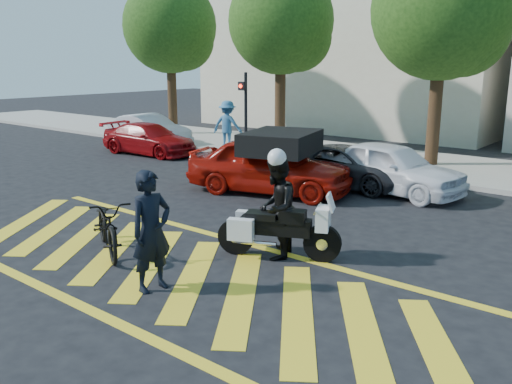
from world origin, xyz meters
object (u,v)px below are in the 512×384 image
Objects in this scene: officer_bike at (151,231)px; parked_left at (149,139)px; police_motorcycle at (277,229)px; officer_moto at (276,208)px; parked_mid_left at (348,166)px; parked_mid_right at (391,168)px; red_convertible at (270,165)px; parked_far_left at (149,130)px; bicycle at (107,225)px.

officer_bike is 13.34m from parked_left.
officer_moto reaches higher than police_motorcycle.
parked_left is (-10.21, 8.57, -0.39)m from officer_bike.
parked_mid_left is (-1.95, 6.13, -0.37)m from officer_moto.
parked_mid_right is at bearing 5.83° from officer_bike.
officer_moto is 5.14m from red_convertible.
police_motorcycle is 0.52× the size of parked_mid_left.
parked_far_left is 12.03m from parked_mid_right.
parked_far_left is at bearing 124.81° from police_motorcycle.
parked_mid_right is at bearing 13.61° from bicycle.
officer_bike is 2.56m from police_motorcycle.
parked_mid_left is (-1.28, 8.57, -0.40)m from officer_bike.
officer_moto reaches higher than parked_mid_left.
officer_bike reaches higher than officer_moto.
officer_bike is 8.68m from parked_mid_left.
red_convertible is 3.39m from parked_mid_right.
parked_mid_left is at bearing 173.41° from officer_moto.
officer_bike is 0.46× the size of parked_mid_left.
officer_bike reaches higher than bicycle.
police_motorcycle is 0.54× the size of parked_far_left.
officer_moto is 6.44m from parked_mid_left.
parked_mid_left is (10.60, -1.40, -0.08)m from parked_far_left.
parked_mid_left is at bearing 14.81° from officer_bike.
red_convertible is 2.49m from parked_mid_left.
parked_mid_right reaches higher than parked_left.
officer_moto is (0.67, 2.45, -0.03)m from officer_bike.
red_convertible is at bearing -110.60° from parked_left.
parked_left is 0.98× the size of parked_mid_left.
police_motorcycle is at bearing -167.25° from parked_mid_right.
parked_left is at bearing 56.33° from officer_bike.
officer_moto is at bearing -27.15° from bicycle.
parked_far_left reaches higher than police_motorcycle.
red_convertible is (-0.54, 5.85, 0.23)m from bicycle.
parked_far_left reaches higher than parked_mid_left.
officer_bike reaches higher than red_convertible.
parked_far_left is 0.97× the size of parked_mid_right.
red_convertible reaches higher than bicycle.
officer_bike reaches higher than parked_left.
bicycle is 0.50× the size of parked_mid_left.
bicycle is 0.95× the size of police_motorcycle.
officer_bike is 0.47× the size of parked_mid_right.
bicycle is at bearing 79.83° from officer_bike.
parked_left is 0.99× the size of parked_mid_right.
red_convertible is at bearing 27.92° from officer_bike.
bicycle is 3.27m from police_motorcycle.
parked_mid_left is at bearing -98.45° from parked_far_left.
red_convertible reaches higher than parked_far_left.
parked_mid_left is (-1.97, 6.14, 0.03)m from police_motorcycle.
officer_bike is 2.54m from officer_moto.
red_convertible is at bearing 33.49° from bicycle.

